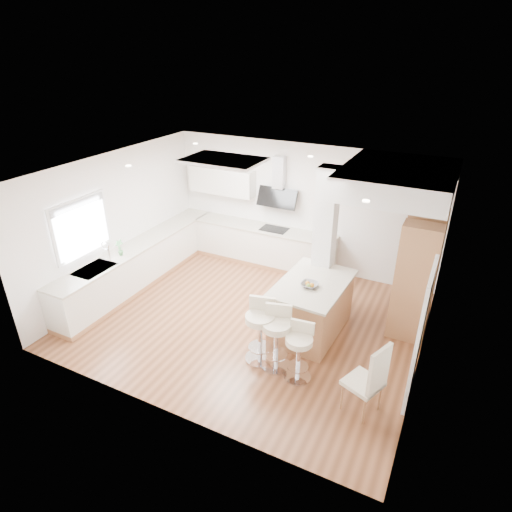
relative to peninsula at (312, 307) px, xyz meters
The scene contains 18 objects.
ground 1.26m from the peninsula, behind, with size 6.00×6.00×0.00m, color brown.
ceiling 1.26m from the peninsula, behind, with size 6.00×5.00×0.02m, color white.
wall_back 2.73m from the peninsula, 116.25° to the left, with size 6.00×0.04×2.80m, color white.
wall_left 4.24m from the peninsula, behind, with size 0.04×5.00×2.80m, color white.
wall_right 2.08m from the peninsula, ahead, with size 0.04×5.00×2.80m, color white.
skylight 3.01m from the peninsula, 168.02° to the left, with size 4.10×2.10×0.06m.
window_left 4.40m from the peninsula, 165.08° to the right, with size 0.06×1.28×1.07m.
doorway_right 2.06m from the peninsula, 23.31° to the right, with size 0.05×1.00×2.10m.
counter_left 3.84m from the peninsula, behind, with size 0.63×4.50×1.35m.
counter_back 2.90m from the peninsula, 135.28° to the left, with size 3.62×0.63×2.50m.
pillar 1.18m from the peninsula, 96.68° to the left, with size 0.35×0.35×2.80m.
soffit 2.61m from the peninsula, 51.53° to the left, with size 1.78×2.20×0.40m.
oven_column 1.93m from the peninsula, 34.01° to the left, with size 0.63×1.21×2.10m.
peninsula is the anchor object (origin of this frame).
bar_stool_a 1.19m from the peninsula, 113.16° to the right, with size 0.59×0.59×1.08m.
bar_stool_b 1.15m from the peninsula, 98.33° to the right, with size 0.58×0.58×1.06m.
bar_stool_c 1.25m from the peninsula, 78.70° to the right, with size 0.47×0.47×0.95m.
dining_chair 2.02m from the peninsula, 47.47° to the right, with size 0.60×0.60×1.18m.
Camera 1 is at (3.09, -5.88, 4.62)m, focal length 30.00 mm.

